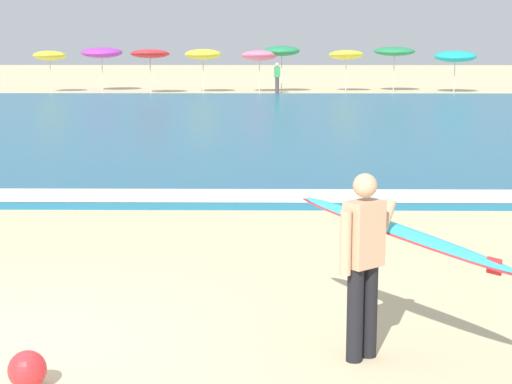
{
  "coord_description": "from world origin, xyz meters",
  "views": [
    {
      "loc": [
        2.42,
        -7.77,
        2.93
      ],
      "look_at": [
        2.29,
        2.19,
        1.1
      ],
      "focal_mm": 59.83,
      "sensor_mm": 36.0,
      "label": 1
    }
  ],
  "objects_px": {
    "beach_umbrella_4": "(259,55)",
    "beach_ball": "(27,370)",
    "beach_umbrella_1": "(102,53)",
    "beach_umbrella_2": "(150,54)",
    "beach_umbrella_5": "(282,51)",
    "beach_umbrella_7": "(394,51)",
    "beach_umbrella_8": "(455,57)",
    "surfer_with_board": "(381,246)",
    "beach_umbrella_0": "(50,56)",
    "beach_umbrella_6": "(346,55)",
    "beachgoer_near_row_left": "(277,77)",
    "beach_umbrella_3": "(203,54)"
  },
  "relations": [
    {
      "from": "beach_umbrella_4",
      "to": "beach_umbrella_6",
      "type": "height_order",
      "value": "beach_umbrella_6"
    },
    {
      "from": "beach_umbrella_2",
      "to": "beach_umbrella_4",
      "type": "distance_m",
      "value": 5.67
    },
    {
      "from": "beach_umbrella_3",
      "to": "beach_umbrella_5",
      "type": "height_order",
      "value": "beach_umbrella_5"
    },
    {
      "from": "beach_umbrella_6",
      "to": "beach_umbrella_7",
      "type": "xyz_separation_m",
      "value": [
        2.59,
        0.36,
        0.18
      ]
    },
    {
      "from": "beach_umbrella_7",
      "to": "beach_ball",
      "type": "relative_size",
      "value": 7.3
    },
    {
      "from": "beach_umbrella_7",
      "to": "beach_umbrella_0",
      "type": "bearing_deg",
      "value": -176.45
    },
    {
      "from": "beach_umbrella_1",
      "to": "beach_umbrella_5",
      "type": "bearing_deg",
      "value": -5.86
    },
    {
      "from": "beach_umbrella_1",
      "to": "beach_umbrella_6",
      "type": "relative_size",
      "value": 1.04
    },
    {
      "from": "beach_umbrella_0",
      "to": "beachgoer_near_row_left",
      "type": "xyz_separation_m",
      "value": [
        11.87,
        -0.79,
        -1.07
      ]
    },
    {
      "from": "surfer_with_board",
      "to": "beach_umbrella_4",
      "type": "height_order",
      "value": "beach_umbrella_4"
    },
    {
      "from": "beach_umbrella_6",
      "to": "beach_umbrella_7",
      "type": "distance_m",
      "value": 2.62
    },
    {
      "from": "beach_umbrella_3",
      "to": "beach_umbrella_1",
      "type": "bearing_deg",
      "value": 165.19
    },
    {
      "from": "surfer_with_board",
      "to": "beach_umbrella_8",
      "type": "height_order",
      "value": "beach_umbrella_8"
    },
    {
      "from": "beach_umbrella_5",
      "to": "beachgoer_near_row_left",
      "type": "bearing_deg",
      "value": -102.45
    },
    {
      "from": "beach_umbrella_1",
      "to": "beach_umbrella_2",
      "type": "xyz_separation_m",
      "value": [
        2.9,
        -2.2,
        -0.02
      ]
    },
    {
      "from": "beach_umbrella_7",
      "to": "beach_ball",
      "type": "distance_m",
      "value": 40.25
    },
    {
      "from": "beach_umbrella_0",
      "to": "beach_umbrella_6",
      "type": "relative_size",
      "value": 0.98
    },
    {
      "from": "beach_umbrella_5",
      "to": "beach_umbrella_6",
      "type": "xyz_separation_m",
      "value": [
        3.42,
        0.43,
        -0.21
      ]
    },
    {
      "from": "beach_umbrella_3",
      "to": "beach_umbrella_6",
      "type": "xyz_separation_m",
      "value": [
        7.51,
        0.91,
        -0.05
      ]
    },
    {
      "from": "beach_umbrella_4",
      "to": "beach_umbrella_8",
      "type": "height_order",
      "value": "beach_umbrella_4"
    },
    {
      "from": "beach_umbrella_4",
      "to": "beach_umbrella_8",
      "type": "bearing_deg",
      "value": -0.29
    },
    {
      "from": "beach_umbrella_5",
      "to": "surfer_with_board",
      "type": "bearing_deg",
      "value": -89.59
    },
    {
      "from": "beach_umbrella_4",
      "to": "beach_umbrella_5",
      "type": "distance_m",
      "value": 1.21
    },
    {
      "from": "beach_umbrella_1",
      "to": "beach_umbrella_8",
      "type": "height_order",
      "value": "beach_umbrella_1"
    },
    {
      "from": "beach_umbrella_4",
      "to": "beach_ball",
      "type": "distance_m",
      "value": 38.27
    },
    {
      "from": "beach_umbrella_2",
      "to": "beach_umbrella_7",
      "type": "height_order",
      "value": "beach_umbrella_7"
    },
    {
      "from": "beach_umbrella_2",
      "to": "beach_umbrella_4",
      "type": "relative_size",
      "value": 1.02
    },
    {
      "from": "beach_umbrella_2",
      "to": "beachgoer_near_row_left",
      "type": "height_order",
      "value": "beach_umbrella_2"
    },
    {
      "from": "beachgoer_near_row_left",
      "to": "beach_umbrella_4",
      "type": "bearing_deg",
      "value": 135.99
    },
    {
      "from": "beach_umbrella_4",
      "to": "beach_ball",
      "type": "xyz_separation_m",
      "value": [
        -1.63,
        -38.2,
        -1.76
      ]
    },
    {
      "from": "surfer_with_board",
      "to": "beach_umbrella_4",
      "type": "xyz_separation_m",
      "value": [
        -1.43,
        37.34,
        0.89
      ]
    },
    {
      "from": "beach_umbrella_5",
      "to": "beach_umbrella_7",
      "type": "height_order",
      "value": "beach_umbrella_5"
    },
    {
      "from": "surfer_with_board",
      "to": "beach_umbrella_0",
      "type": "height_order",
      "value": "beach_umbrella_0"
    },
    {
      "from": "beach_umbrella_8",
      "to": "beach_ball",
      "type": "bearing_deg",
      "value": -107.2
    },
    {
      "from": "beach_umbrella_1",
      "to": "beach_umbrella_3",
      "type": "distance_m",
      "value": 5.75
    },
    {
      "from": "beach_umbrella_5",
      "to": "beach_umbrella_7",
      "type": "distance_m",
      "value": 6.06
    },
    {
      "from": "surfer_with_board",
      "to": "beach_umbrella_0",
      "type": "distance_m",
      "value": 39.26
    },
    {
      "from": "surfer_with_board",
      "to": "beach_umbrella_7",
      "type": "relative_size",
      "value": 0.93
    },
    {
      "from": "beach_umbrella_0",
      "to": "beach_umbrella_7",
      "type": "xyz_separation_m",
      "value": [
        18.12,
        1.12,
        0.2
      ]
    },
    {
      "from": "beach_umbrella_1",
      "to": "beach_umbrella_8",
      "type": "xyz_separation_m",
      "value": [
        18.66,
        -1.29,
        -0.17
      ]
    },
    {
      "from": "beach_umbrella_2",
      "to": "beach_umbrella_6",
      "type": "xyz_separation_m",
      "value": [
        10.17,
        1.64,
        -0.09
      ]
    },
    {
      "from": "beach_umbrella_5",
      "to": "beach_umbrella_1",
      "type": "bearing_deg",
      "value": 174.14
    },
    {
      "from": "beachgoer_near_row_left",
      "to": "beach_umbrella_1",
      "type": "bearing_deg",
      "value": 167.28
    },
    {
      "from": "surfer_with_board",
      "to": "beach_umbrella_7",
      "type": "height_order",
      "value": "beach_umbrella_7"
    },
    {
      "from": "beach_umbrella_1",
      "to": "beach_umbrella_7",
      "type": "height_order",
      "value": "beach_umbrella_7"
    },
    {
      "from": "beach_umbrella_1",
      "to": "beach_umbrella_2",
      "type": "height_order",
      "value": "beach_umbrella_1"
    },
    {
      "from": "beach_umbrella_8",
      "to": "beach_umbrella_7",
      "type": "bearing_deg",
      "value": 160.17
    },
    {
      "from": "beach_ball",
      "to": "beach_umbrella_5",
      "type": "bearing_deg",
      "value": 85.84
    },
    {
      "from": "surfer_with_board",
      "to": "beach_umbrella_2",
      "type": "bearing_deg",
      "value": 100.92
    },
    {
      "from": "beach_umbrella_2",
      "to": "beach_umbrella_1",
      "type": "bearing_deg",
      "value": 142.75
    }
  ]
}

